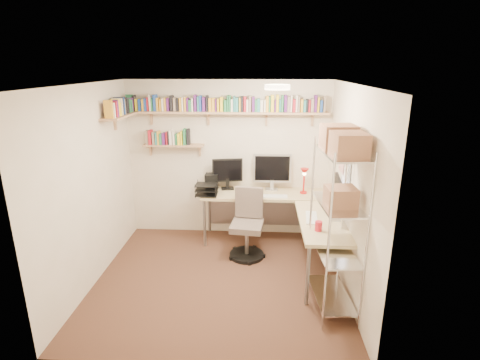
% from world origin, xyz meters
% --- Properties ---
extents(ground, '(3.20, 3.20, 0.00)m').
position_xyz_m(ground, '(0.00, 0.00, 0.00)').
color(ground, '#4B2B20').
rests_on(ground, ground).
extents(room_shell, '(3.24, 3.04, 2.52)m').
position_xyz_m(room_shell, '(0.00, 0.00, 1.55)').
color(room_shell, beige).
rests_on(room_shell, ground).
extents(wall_shelves, '(3.12, 1.09, 0.80)m').
position_xyz_m(wall_shelves, '(-0.41, 1.30, 2.03)').
color(wall_shelves, tan).
rests_on(wall_shelves, ground).
extents(corner_desk, '(2.14, 2.08, 1.39)m').
position_xyz_m(corner_desk, '(0.70, 0.95, 0.79)').
color(corner_desk, tan).
rests_on(corner_desk, ground).
extents(office_chair, '(0.53, 0.54, 1.01)m').
position_xyz_m(office_chair, '(0.34, 0.69, 0.43)').
color(office_chair, black).
rests_on(office_chair, ground).
extents(wire_rack, '(0.48, 0.87, 2.10)m').
position_xyz_m(wire_rack, '(1.36, -0.51, 1.58)').
color(wire_rack, silver).
rests_on(wire_rack, ground).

